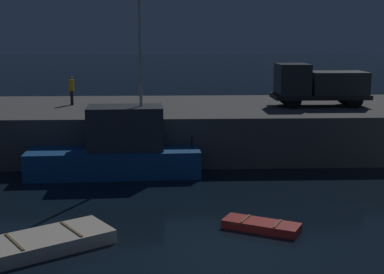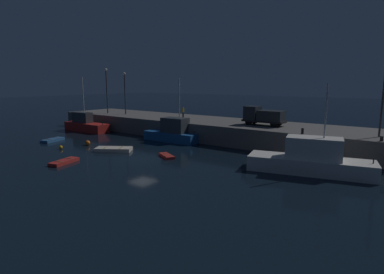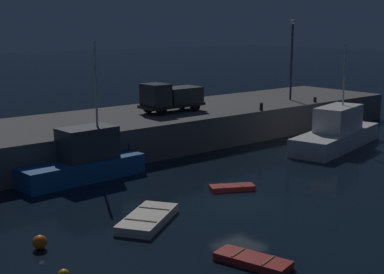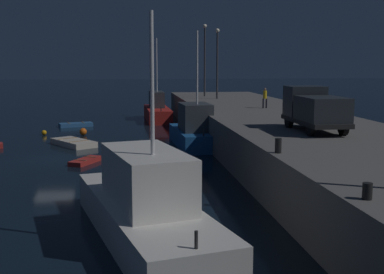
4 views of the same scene
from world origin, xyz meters
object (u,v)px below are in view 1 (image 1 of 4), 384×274
Objects in this scene: fishing_trawler_red at (118,149)px; dockworker at (72,89)px; utility_truck at (318,84)px; dinghy_red_small at (44,242)px; rowboat_blue_far at (261,225)px.

fishing_trawler_red is 5.14× the size of dockworker.
utility_truck is at bearing 25.28° from fishing_trawler_red.
dockworker reaches higher than dinghy_red_small.
rowboat_blue_far is 14.46m from utility_truck.
dinghy_red_small is at bearing -99.40° from fishing_trawler_red.
fishing_trawler_red is at bearing 125.80° from rowboat_blue_far.
dinghy_red_small is 16.00m from dockworker.
dinghy_red_small is at bearing -131.01° from utility_truck.
utility_truck is 14.24m from dockworker.
utility_truck is at bearing -4.95° from dockworker.
fishing_trawler_red reaches higher than utility_truck.
fishing_trawler_red reaches higher than dockworker.
dockworker is at bearing 96.27° from dinghy_red_small.
dockworker is (-3.23, 6.40, 2.27)m from fishing_trawler_red.
utility_truck reaches higher than dinghy_red_small.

